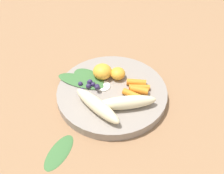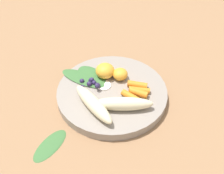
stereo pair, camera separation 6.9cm
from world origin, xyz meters
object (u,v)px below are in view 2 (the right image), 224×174
Objects in this scene: bowl at (112,93)px; kale_leaf_stray at (50,145)px; banana_peeled_right at (93,104)px; orange_segment_near at (105,71)px; banana_peeled_left at (122,104)px.

bowl is 2.90× the size of kale_leaf_stray.
orange_segment_near reaches higher than banana_peeled_right.
banana_peeled_left is at bearing 55.88° from bowl.
bowl is at bearing 54.00° from orange_segment_near.
kale_leaf_stray is at bearing -7.21° from bowl.
banana_peeled_left reaches higher than bowl.
banana_peeled_right is 1.49× the size of kale_leaf_stray.
orange_segment_near is (-0.07, -0.10, 0.00)m from banana_peeled_left.
bowl is 0.07m from banana_peeled_left.
bowl is 1.95× the size of banana_peeled_right.
banana_peeled_right is at bearing 0.40° from bowl.
kale_leaf_stray is at bearing -82.34° from banana_peeled_right.
orange_segment_near is at bearing -178.08° from kale_leaf_stray.
banana_peeled_right is 0.14m from kale_leaf_stray.
bowl is 0.08m from banana_peeled_right.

